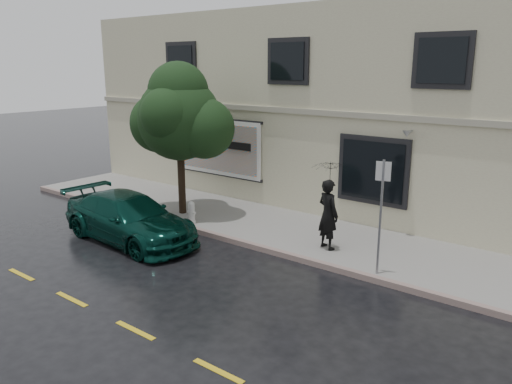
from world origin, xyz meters
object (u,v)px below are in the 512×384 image
Objects in this scene: fire_hydrant at (192,212)px; car at (129,218)px; street_tree at (179,119)px; pedestrian at (328,214)px.

car is at bearing -114.53° from fire_hydrant.
street_tree reaches higher than car.
fire_hydrant is at bearing -30.64° from street_tree.
car is 6.61× the size of fire_hydrant.
pedestrian is at bearing 0.43° from street_tree.
car is 2.10m from fire_hydrant.
car is 3.78m from street_tree.
car is at bearing -79.45° from street_tree.
pedestrian is 6.08m from street_tree.
fire_hydrant is at bearing 28.43° from pedestrian.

